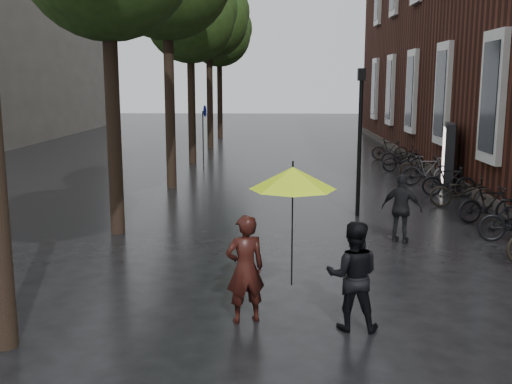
{
  "coord_description": "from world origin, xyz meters",
  "views": [
    {
      "loc": [
        -0.46,
        -6.23,
        3.42
      ],
      "look_at": [
        -0.88,
        5.71,
        1.21
      ],
      "focal_mm": 42.0,
      "sensor_mm": 36.0,
      "label": 1
    }
  ],
  "objects_px": {
    "pedestrian_walking": "(402,209)",
    "ad_lightbox": "(448,156)",
    "parked_bicycles": "(438,177)",
    "lamp_post": "(360,128)",
    "person_black": "(353,276)",
    "person_burgundy": "(245,269)"
  },
  "relations": [
    {
      "from": "ad_lightbox",
      "to": "lamp_post",
      "type": "height_order",
      "value": "lamp_post"
    },
    {
      "from": "person_black",
      "to": "ad_lightbox",
      "type": "xyz_separation_m",
      "value": [
        4.5,
        11.54,
        0.28
      ]
    },
    {
      "from": "person_burgundy",
      "to": "pedestrian_walking",
      "type": "xyz_separation_m",
      "value": [
        3.12,
        4.45,
        -0.05
      ]
    },
    {
      "from": "person_burgundy",
      "to": "person_black",
      "type": "bearing_deg",
      "value": 152.13
    },
    {
      "from": "parked_bicycles",
      "to": "pedestrian_walking",
      "type": "bearing_deg",
      "value": -111.27
    },
    {
      "from": "pedestrian_walking",
      "to": "ad_lightbox",
      "type": "height_order",
      "value": "ad_lightbox"
    },
    {
      "from": "person_black",
      "to": "parked_bicycles",
      "type": "height_order",
      "value": "person_black"
    },
    {
      "from": "person_black",
      "to": "pedestrian_walking",
      "type": "xyz_separation_m",
      "value": [
        1.62,
        4.66,
        -0.03
      ]
    },
    {
      "from": "parked_bicycles",
      "to": "lamp_post",
      "type": "distance_m",
      "value": 5.04
    },
    {
      "from": "parked_bicycles",
      "to": "person_burgundy",
      "type": "bearing_deg",
      "value": -117.45
    },
    {
      "from": "ad_lightbox",
      "to": "person_black",
      "type": "bearing_deg",
      "value": -97.81
    },
    {
      "from": "person_burgundy",
      "to": "lamp_post",
      "type": "distance_m",
      "value": 7.65
    },
    {
      "from": "parked_bicycles",
      "to": "person_black",
      "type": "bearing_deg",
      "value": -110.38
    },
    {
      "from": "person_black",
      "to": "person_burgundy",
      "type": "bearing_deg",
      "value": -1.55
    },
    {
      "from": "pedestrian_walking",
      "to": "ad_lightbox",
      "type": "distance_m",
      "value": 7.46
    },
    {
      "from": "person_black",
      "to": "lamp_post",
      "type": "relative_size",
      "value": 0.41
    },
    {
      "from": "pedestrian_walking",
      "to": "lamp_post",
      "type": "bearing_deg",
      "value": -50.68
    },
    {
      "from": "person_black",
      "to": "parked_bicycles",
      "type": "bearing_deg",
      "value": -104.16
    },
    {
      "from": "person_black",
      "to": "lamp_post",
      "type": "distance_m",
      "value": 7.49
    },
    {
      "from": "person_burgundy",
      "to": "parked_bicycles",
      "type": "xyz_separation_m",
      "value": [
        5.55,
        10.68,
        -0.33
      ]
    },
    {
      "from": "pedestrian_walking",
      "to": "parked_bicycles",
      "type": "xyz_separation_m",
      "value": [
        2.42,
        6.22,
        -0.28
      ]
    },
    {
      "from": "person_burgundy",
      "to": "ad_lightbox",
      "type": "height_order",
      "value": "ad_lightbox"
    }
  ]
}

